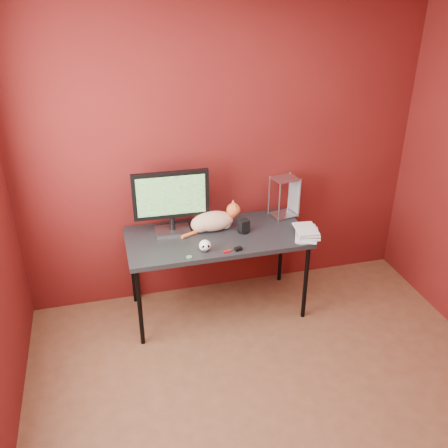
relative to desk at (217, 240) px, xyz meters
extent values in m
cube|color=brown|center=(0.15, -1.37, -0.70)|extent=(3.50, 3.50, 0.01)
cube|color=silver|center=(0.15, -1.37, 1.90)|extent=(3.50, 3.50, 0.02)
cube|color=#591110|center=(0.15, 0.38, 0.60)|extent=(3.50, 0.02, 2.60)
cube|color=black|center=(0.00, 0.00, 0.03)|extent=(1.50, 0.70, 0.04)
cylinder|color=black|center=(-0.70, -0.30, -0.34)|extent=(0.04, 0.04, 0.71)
cylinder|color=black|center=(0.70, -0.30, -0.34)|extent=(0.04, 0.04, 0.71)
cylinder|color=black|center=(-0.70, 0.30, -0.34)|extent=(0.04, 0.04, 0.71)
cylinder|color=black|center=(0.70, 0.30, -0.34)|extent=(0.04, 0.04, 0.71)
cube|color=#B0AFB4|center=(-0.34, 0.15, 0.06)|extent=(0.30, 0.21, 0.02)
cylinder|color=black|center=(-0.34, 0.15, 0.13)|extent=(0.04, 0.04, 0.12)
cube|color=black|center=(-0.34, 0.15, 0.39)|extent=(0.63, 0.06, 0.40)
cube|color=#174612|center=(-0.34, 0.15, 0.39)|extent=(0.56, 0.02, 0.33)
ellipsoid|color=#CA6A2A|center=(-0.01, 0.10, 0.13)|extent=(0.36, 0.19, 0.17)
ellipsoid|color=#CA6A2A|center=(-0.11, 0.10, 0.12)|extent=(0.17, 0.16, 0.14)
sphere|color=white|center=(0.10, 0.10, 0.11)|extent=(0.12, 0.12, 0.12)
sphere|color=orange|center=(0.17, 0.10, 0.22)|extent=(0.12, 0.12, 0.12)
cone|color=orange|center=(0.17, 0.07, 0.28)|extent=(0.04, 0.04, 0.05)
cone|color=orange|center=(0.17, 0.13, 0.28)|extent=(0.04, 0.04, 0.05)
cylinder|color=red|center=(0.15, 0.10, 0.17)|extent=(0.08, 0.08, 0.01)
cylinder|color=orange|center=(-0.21, 0.05, 0.07)|extent=(0.18, 0.11, 0.03)
ellipsoid|color=white|center=(-0.15, -0.23, 0.10)|extent=(0.10, 0.10, 0.09)
ellipsoid|color=black|center=(-0.17, -0.27, 0.11)|extent=(0.02, 0.01, 0.03)
ellipsoid|color=black|center=(-0.13, -0.27, 0.11)|extent=(0.02, 0.01, 0.03)
cube|color=black|center=(-0.15, -0.27, 0.08)|extent=(0.05, 0.01, 0.00)
cylinder|color=black|center=(0.23, 0.00, 0.06)|extent=(0.10, 0.10, 0.01)
cube|color=black|center=(0.23, 0.00, 0.11)|extent=(0.10, 0.09, 0.10)
imported|color=beige|center=(0.63, -0.19, 0.17)|extent=(0.25, 0.28, 0.23)
imported|color=beige|center=(0.63, -0.19, 0.40)|extent=(0.23, 0.27, 0.23)
imported|color=beige|center=(0.63, -0.19, 0.63)|extent=(0.21, 0.26, 0.23)
imported|color=beige|center=(0.63, -0.19, 0.86)|extent=(0.19, 0.25, 0.23)
cylinder|color=#B0AFB4|center=(0.56, 0.13, 0.23)|extent=(0.01, 0.01, 0.36)
cylinder|color=#B0AFB4|center=(0.77, 0.13, 0.23)|extent=(0.01, 0.01, 0.36)
cylinder|color=#B0AFB4|center=(0.56, 0.30, 0.23)|extent=(0.01, 0.01, 0.36)
cylinder|color=#B0AFB4|center=(0.77, 0.30, 0.23)|extent=(0.01, 0.01, 0.36)
cube|color=#B0AFB4|center=(0.67, 0.21, 0.06)|extent=(0.24, 0.21, 0.01)
cube|color=#B0AFB4|center=(0.67, 0.21, 0.41)|extent=(0.24, 0.21, 0.01)
cube|color=#AC0D11|center=(0.01, -0.29, 0.06)|extent=(0.07, 0.03, 0.01)
cube|color=black|center=(0.10, -0.29, 0.06)|extent=(0.06, 0.04, 0.03)
cylinder|color=#B0AFB4|center=(-0.29, -0.29, 0.05)|extent=(0.05, 0.05, 0.00)
camera|label=1|loc=(-0.86, -3.54, 2.04)|focal=40.00mm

